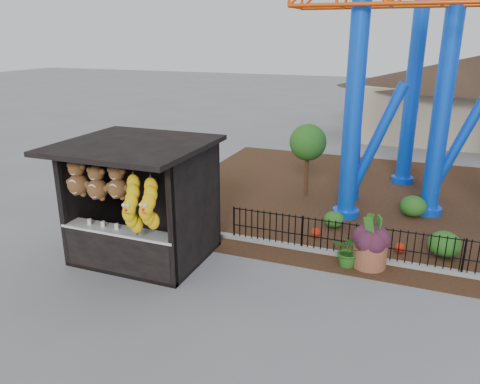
% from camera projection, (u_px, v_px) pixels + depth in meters
% --- Properties ---
extents(ground, '(120.00, 120.00, 0.00)m').
position_uv_depth(ground, '(233.00, 299.00, 10.46)').
color(ground, slate).
rests_on(ground, ground).
extents(mulch_bed, '(18.00, 12.00, 0.02)m').
position_uv_depth(mulch_bed, '(428.00, 206.00, 16.13)').
color(mulch_bed, '#331E11').
rests_on(mulch_bed, ground).
extents(curb, '(18.00, 0.18, 0.12)m').
position_uv_depth(curb, '(426.00, 268.00, 11.71)').
color(curb, gray).
rests_on(curb, ground).
extents(prize_booth, '(3.50, 3.40, 3.12)m').
position_uv_depth(prize_booth, '(137.00, 204.00, 11.78)').
color(prize_booth, black).
rests_on(prize_booth, ground).
extents(picket_fence, '(12.20, 0.06, 1.00)m').
position_uv_depth(picket_fence, '(468.00, 258.00, 11.25)').
color(picket_fence, black).
rests_on(picket_fence, ground).
extents(terracotta_planter, '(1.09, 1.09, 0.66)m').
position_uv_depth(terracotta_planter, '(370.00, 254.00, 11.83)').
color(terracotta_planter, brown).
rests_on(terracotta_planter, ground).
extents(planter_foliage, '(0.70, 0.70, 0.64)m').
position_uv_depth(planter_foliage, '(372.00, 231.00, 11.62)').
color(planter_foliage, '#381626').
rests_on(planter_foliage, terracotta_planter).
extents(potted_plant, '(0.92, 0.84, 0.87)m').
position_uv_depth(potted_plant, '(349.00, 251.00, 11.80)').
color(potted_plant, '#285E1B').
rests_on(potted_plant, ground).
extents(landscaping, '(8.04, 3.62, 0.68)m').
position_uv_depth(landscaping, '(441.00, 228.00, 13.48)').
color(landscaping, '#235619').
rests_on(landscaping, mulch_bed).
extents(pavilion, '(15.00, 15.00, 4.80)m').
position_uv_depth(pavilion, '(477.00, 85.00, 25.05)').
color(pavilion, '#BFAD8C').
rests_on(pavilion, ground).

